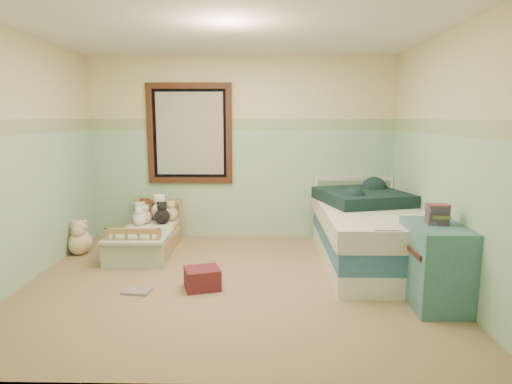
{
  "coord_description": "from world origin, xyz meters",
  "views": [
    {
      "loc": [
        0.33,
        -4.4,
        1.67
      ],
      "look_at": [
        0.24,
        0.35,
        0.88
      ],
      "focal_mm": 31.55,
      "sensor_mm": 36.0,
      "label": 1
    }
  ],
  "objects_px": {
    "plush_floor_tan": "(79,245)",
    "floor_book": "(137,291)",
    "toddler_bed_frame": "(148,245)",
    "twin_bed_frame": "(370,254)",
    "dresser": "(435,265)",
    "plush_floor_cream": "(81,242)",
    "red_pillow": "(202,278)"
  },
  "relations": [
    {
      "from": "plush_floor_tan",
      "to": "floor_book",
      "type": "bearing_deg",
      "value": -48.41
    },
    {
      "from": "floor_book",
      "to": "plush_floor_tan",
      "type": "bearing_deg",
      "value": 139.81
    },
    {
      "from": "toddler_bed_frame",
      "to": "twin_bed_frame",
      "type": "xyz_separation_m",
      "value": [
        2.7,
        -0.42,
        0.03
      ]
    },
    {
      "from": "twin_bed_frame",
      "to": "floor_book",
      "type": "distance_m",
      "value": 2.62
    },
    {
      "from": "floor_book",
      "to": "twin_bed_frame",
      "type": "bearing_deg",
      "value": 28.82
    },
    {
      "from": "toddler_bed_frame",
      "to": "plush_floor_tan",
      "type": "xyz_separation_m",
      "value": [
        -0.8,
        -0.16,
        0.04
      ]
    },
    {
      "from": "twin_bed_frame",
      "to": "floor_book",
      "type": "bearing_deg",
      "value": -159.41
    },
    {
      "from": "toddler_bed_frame",
      "to": "floor_book",
      "type": "height_order",
      "value": "toddler_bed_frame"
    },
    {
      "from": "dresser",
      "to": "plush_floor_tan",
      "type": "bearing_deg",
      "value": 159.75
    },
    {
      "from": "toddler_bed_frame",
      "to": "floor_book",
      "type": "bearing_deg",
      "value": -79.65
    },
    {
      "from": "dresser",
      "to": "floor_book",
      "type": "distance_m",
      "value": 2.79
    },
    {
      "from": "plush_floor_cream",
      "to": "dresser",
      "type": "height_order",
      "value": "dresser"
    },
    {
      "from": "twin_bed_frame",
      "to": "red_pillow",
      "type": "relative_size",
      "value": 6.56
    },
    {
      "from": "plush_floor_cream",
      "to": "floor_book",
      "type": "relative_size",
      "value": 1.13
    },
    {
      "from": "plush_floor_cream",
      "to": "red_pillow",
      "type": "xyz_separation_m",
      "value": [
        1.67,
        -1.13,
        -0.04
      ]
    },
    {
      "from": "toddler_bed_frame",
      "to": "dresser",
      "type": "bearing_deg",
      "value": -27.55
    },
    {
      "from": "red_pillow",
      "to": "dresser",
      "type": "bearing_deg",
      "value": -8.73
    },
    {
      "from": "dresser",
      "to": "toddler_bed_frame",
      "type": "bearing_deg",
      "value": 152.45
    },
    {
      "from": "toddler_bed_frame",
      "to": "floor_book",
      "type": "distance_m",
      "value": 1.37
    },
    {
      "from": "red_pillow",
      "to": "floor_book",
      "type": "distance_m",
      "value": 0.63
    },
    {
      "from": "plush_floor_cream",
      "to": "dresser",
      "type": "bearing_deg",
      "value": -20.91
    },
    {
      "from": "toddler_bed_frame",
      "to": "dresser",
      "type": "xyz_separation_m",
      "value": [
        3.01,
        -1.57,
        0.28
      ]
    },
    {
      "from": "plush_floor_tan",
      "to": "dresser",
      "type": "height_order",
      "value": "dresser"
    },
    {
      "from": "dresser",
      "to": "floor_book",
      "type": "xyz_separation_m",
      "value": [
        -2.76,
        0.22,
        -0.36
      ]
    },
    {
      "from": "plush_floor_cream",
      "to": "plush_floor_tan",
      "type": "bearing_deg",
      "value": -90.0
    },
    {
      "from": "plush_floor_tan",
      "to": "dresser",
      "type": "bearing_deg",
      "value": -20.25
    },
    {
      "from": "twin_bed_frame",
      "to": "floor_book",
      "type": "xyz_separation_m",
      "value": [
        -2.45,
        -0.92,
        -0.1
      ]
    },
    {
      "from": "red_pillow",
      "to": "floor_book",
      "type": "relative_size",
      "value": 1.29
    },
    {
      "from": "toddler_bed_frame",
      "to": "plush_floor_tan",
      "type": "height_order",
      "value": "plush_floor_tan"
    },
    {
      "from": "red_pillow",
      "to": "floor_book",
      "type": "xyz_separation_m",
      "value": [
        -0.62,
        -0.11,
        -0.09
      ]
    },
    {
      "from": "plush_floor_tan",
      "to": "twin_bed_frame",
      "type": "relative_size",
      "value": 0.11
    },
    {
      "from": "plush_floor_cream",
      "to": "floor_book",
      "type": "xyz_separation_m",
      "value": [
        1.05,
        -1.23,
        -0.13
      ]
    }
  ]
}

